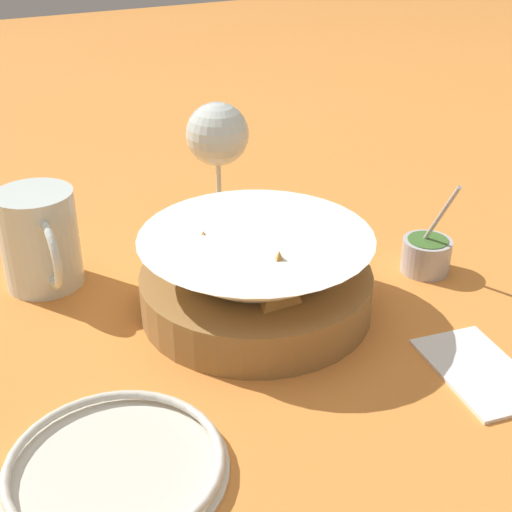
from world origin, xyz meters
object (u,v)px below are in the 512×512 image
object	(u,v)px
sauce_cup	(426,253)
wine_glass	(218,138)
beer_mug	(40,243)
side_plate	(115,466)
food_basket	(255,278)

from	to	relation	value
sauce_cup	wine_glass	world-z (taller)	wine_glass
beer_mug	wine_glass	bearing A→B (deg)	102.95
wine_glass	beer_mug	xyz separation A→B (m)	(0.06, -0.26, -0.07)
wine_glass	side_plate	xyz separation A→B (m)	(0.39, -0.28, -0.11)
wine_glass	beer_mug	size ratio (longest dim) A/B	1.26
wine_glass	food_basket	bearing A→B (deg)	-16.03
beer_mug	side_plate	xyz separation A→B (m)	(0.33, -0.02, -0.05)
sauce_cup	beer_mug	bearing A→B (deg)	-114.45
food_basket	wine_glass	bearing A→B (deg)	163.97
food_basket	sauce_cup	distance (m)	0.23
wine_glass	side_plate	bearing A→B (deg)	-35.70
food_basket	side_plate	world-z (taller)	food_basket
wine_glass	side_plate	distance (m)	0.49
sauce_cup	side_plate	bearing A→B (deg)	-71.94
sauce_cup	wine_glass	bearing A→B (deg)	-147.29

